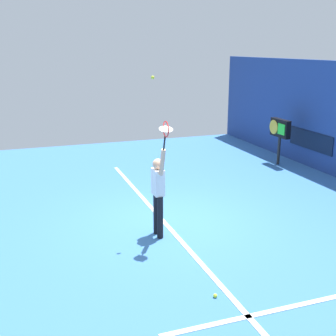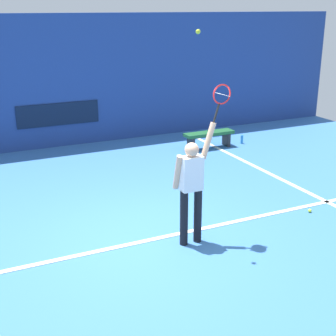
{
  "view_description": "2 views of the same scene",
  "coord_description": "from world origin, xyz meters",
  "px_view_note": "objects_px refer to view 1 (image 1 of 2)",
  "views": [
    {
      "loc": [
        8.72,
        -3.12,
        3.88
      ],
      "look_at": [
        0.39,
        -0.16,
        1.42
      ],
      "focal_mm": 46.52,
      "sensor_mm": 36.0,
      "label": 1
    },
    {
      "loc": [
        -2.75,
        -6.64,
        3.66
      ],
      "look_at": [
        0.51,
        0.25,
        1.08
      ],
      "focal_mm": 51.35,
      "sensor_mm": 36.0,
      "label": 2
    }
  ],
  "objects_px": {
    "tennis_ball": "(153,77)",
    "spare_ball": "(215,296)",
    "tennis_racket": "(166,131)",
    "tennis_player": "(158,191)",
    "scoreboard_clock": "(280,130)"
  },
  "relations": [
    {
      "from": "tennis_player",
      "to": "tennis_racket",
      "type": "xyz_separation_m",
      "value": [
        0.49,
        -0.0,
        1.35
      ]
    },
    {
      "from": "tennis_player",
      "to": "tennis_racket",
      "type": "height_order",
      "value": "tennis_racket"
    },
    {
      "from": "tennis_ball",
      "to": "spare_ball",
      "type": "height_order",
      "value": "tennis_ball"
    },
    {
      "from": "tennis_player",
      "to": "spare_ball",
      "type": "height_order",
      "value": "tennis_player"
    },
    {
      "from": "tennis_player",
      "to": "spare_ball",
      "type": "distance_m",
      "value": 2.76
    },
    {
      "from": "tennis_racket",
      "to": "spare_ball",
      "type": "bearing_deg",
      "value": 3.05
    },
    {
      "from": "scoreboard_clock",
      "to": "tennis_player",
      "type": "bearing_deg",
      "value": -53.67
    },
    {
      "from": "tennis_racket",
      "to": "scoreboard_clock",
      "type": "xyz_separation_m",
      "value": [
        -4.67,
        5.7,
        -1.16
      ]
    },
    {
      "from": "tennis_racket",
      "to": "scoreboard_clock",
      "type": "bearing_deg",
      "value": 129.36
    },
    {
      "from": "tennis_racket",
      "to": "spare_ball",
      "type": "distance_m",
      "value": 3.13
    },
    {
      "from": "tennis_player",
      "to": "tennis_ball",
      "type": "relative_size",
      "value": 29.08
    },
    {
      "from": "tennis_player",
      "to": "scoreboard_clock",
      "type": "relative_size",
      "value": 1.27
    },
    {
      "from": "tennis_racket",
      "to": "spare_ball",
      "type": "relative_size",
      "value": 9.21
    },
    {
      "from": "tennis_racket",
      "to": "spare_ball",
      "type": "height_order",
      "value": "tennis_racket"
    },
    {
      "from": "tennis_ball",
      "to": "spare_ball",
      "type": "xyz_separation_m",
      "value": [
        2.57,
        0.21,
        -3.28
      ]
    }
  ]
}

